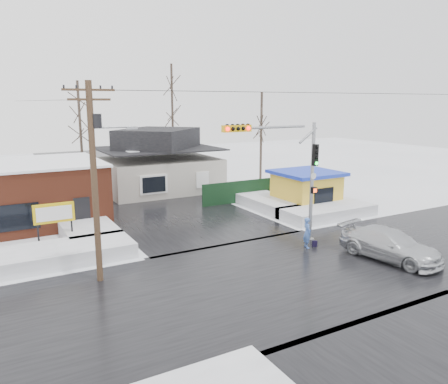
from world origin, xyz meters
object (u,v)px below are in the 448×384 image
utility_pole (95,171)px  pedestrian (307,233)px  traffic_signal (291,168)px  kiosk (306,189)px  car (390,245)px  marquee_sign (54,214)px

utility_pole → pedestrian: bearing=-5.4°
traffic_signal → kiosk: bearing=44.8°
traffic_signal → car: size_ratio=1.30×
traffic_signal → car: traffic_signal is taller
traffic_signal → utility_pole: utility_pole is taller
pedestrian → marquee_sign: bearing=75.8°
car → kiosk: bearing=62.4°
kiosk → traffic_signal: bearing=-135.2°
car → utility_pole: bearing=151.9°
kiosk → car: bearing=-108.0°
marquee_sign → kiosk: size_ratio=0.55×
kiosk → car: kiosk is taller
traffic_signal → kiosk: (7.07, 7.03, -3.08)m
marquee_sign → pedestrian: bearing=-29.8°
pedestrian → car: (2.58, -3.55, -0.09)m
traffic_signal → kiosk: traffic_signal is taller
marquee_sign → kiosk: (18.50, 0.50, -0.46)m
pedestrian → car: bearing=-128.5°
marquee_sign → traffic_signal: bearing=-29.7°
car → pedestrian: bearing=116.4°
marquee_sign → car: bearing=-35.4°
traffic_signal → kiosk: 10.43m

